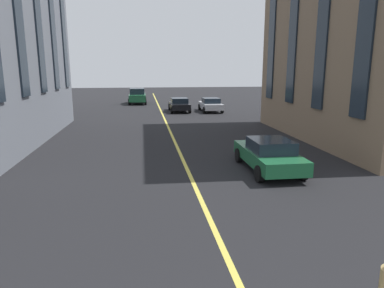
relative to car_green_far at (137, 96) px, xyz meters
The scene contains 6 objects.
lane_centre_line 21.71m from the car_green_far, behind, with size 80.00×0.16×0.01m.
car_green_far is the anchor object (origin of this frame).
car_green_parked_b 30.35m from the car_green_far, 169.00° to the right, with size 4.40×1.95×1.37m.
car_black_trailing 9.67m from the car_green_far, 153.99° to the right, with size 4.40×1.95×1.37m.
car_silver_near 11.68m from the car_green_far, 141.08° to the right, with size 4.40×1.95×1.37m.
building_right_near 28.72m from the car_green_far, 148.71° to the right, with size 14.48×9.31×14.89m.
Camera 1 is at (-1.75, 1.78, 4.19)m, focal length 32.60 mm.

